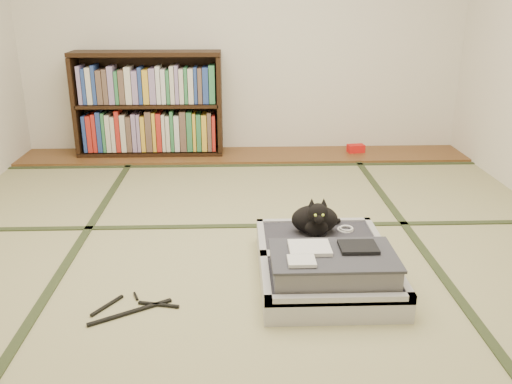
{
  "coord_description": "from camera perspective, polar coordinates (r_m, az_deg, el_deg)",
  "views": [
    {
      "loc": [
        -0.06,
        -2.75,
        1.38
      ],
      "look_at": [
        0.05,
        0.35,
        0.25
      ],
      "focal_mm": 38.0,
      "sensor_mm": 36.0,
      "label": 1
    }
  ],
  "objects": [
    {
      "name": "tatami_borders",
      "position": [
        3.52,
        -0.9,
        -2.97
      ],
      "size": [
        4.0,
        4.5,
        0.01
      ],
      "color": "#2D381E",
      "rests_on": "ground"
    },
    {
      "name": "wood_strip",
      "position": [
        4.94,
        -1.26,
        3.9
      ],
      "size": [
        4.0,
        0.5,
        0.02
      ],
      "primitive_type": "cube",
      "color": "brown",
      "rests_on": "ground"
    },
    {
      "name": "cable_coil",
      "position": [
        3.1,
        9.42,
        -3.87
      ],
      "size": [
        0.09,
        0.09,
        0.02
      ],
      "color": "white",
      "rests_on": "suitcase"
    },
    {
      "name": "floor",
      "position": [
        3.08,
        -0.7,
        -6.62
      ],
      "size": [
        4.5,
        4.5,
        0.0
      ],
      "primitive_type": "plane",
      "color": "tan",
      "rests_on": "ground"
    },
    {
      "name": "bookcase",
      "position": [
        4.97,
        -11.2,
        8.85
      ],
      "size": [
        1.29,
        0.3,
        0.92
      ],
      "color": "black",
      "rests_on": "wood_strip"
    },
    {
      "name": "red_item",
      "position": [
        5.08,
        10.46,
        4.54
      ],
      "size": [
        0.16,
        0.11,
        0.07
      ],
      "primitive_type": "cube",
      "rotation": [
        0.0,
        0.0,
        0.16
      ],
      "color": "red",
      "rests_on": "wood_strip"
    },
    {
      "name": "cat",
      "position": [
        3.0,
        6.28,
        -2.87
      ],
      "size": [
        0.3,
        0.3,
        0.24
      ],
      "color": "black",
      "rests_on": "suitcase"
    },
    {
      "name": "hanger",
      "position": [
        2.64,
        -12.94,
        -11.85
      ],
      "size": [
        0.4,
        0.28,
        0.01
      ],
      "color": "black",
      "rests_on": "floor"
    },
    {
      "name": "suitcase",
      "position": [
        2.79,
        7.38,
        -7.57
      ],
      "size": [
        0.67,
        0.89,
        0.26
      ],
      "color": "#ABACB0",
      "rests_on": "floor"
    }
  ]
}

